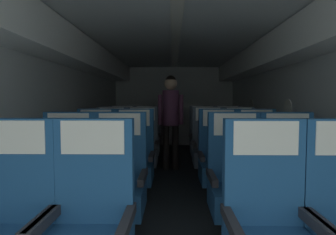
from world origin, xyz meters
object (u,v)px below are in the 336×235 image
object	(u,v)px
seat_c_left_window	(95,161)
seat_d_right_aisle	(240,149)
seat_b_left_window	(66,183)
seat_c_right_aisle	(258,161)
seat_e_left_aisle	(147,140)
seat_e_right_aisle	(228,140)
seat_c_left_aisle	(134,161)
seat_d_left_aisle	(142,148)
seat_a_left_aisle	(89,229)
flight_attendant	(171,112)
seat_b_left_aisle	(118,183)
seat_b_right_aisle	(290,184)
seat_b_right_window	(236,184)
seat_a_left_window	(7,229)
seat_a_right_window	(269,232)
seat_e_left_window	(122,140)
seat_c_right_window	(219,161)
seat_d_right_window	(208,148)
seat_e_right_window	(203,140)

from	to	relation	value
seat_c_left_window	seat_d_right_aisle	size ratio (longest dim) A/B	1.00
seat_b_left_window	seat_c_right_aisle	size ratio (longest dim) A/B	1.00
seat_e_left_aisle	seat_e_right_aisle	size ratio (longest dim) A/B	1.00
seat_c_left_aisle	seat_b_left_window	bearing A→B (deg)	-117.79
seat_d_left_aisle	seat_c_left_aisle	bearing A→B (deg)	-90.26
seat_a_left_aisle	flight_attendant	size ratio (longest dim) A/B	0.68
seat_b_left_aisle	seat_b_right_aisle	xyz separation A→B (m)	(1.51, -0.02, 0.00)
seat_d_left_aisle	flight_attendant	world-z (taller)	flight_attendant
seat_e_right_aisle	seat_b_right_window	bearing A→B (deg)	-99.63
seat_b_right_aisle	flight_attendant	xyz separation A→B (m)	(-1.06, 2.36, 0.53)
seat_a_left_window	seat_d_right_aisle	distance (m)	3.34
seat_e_right_aisle	seat_b_left_window	bearing A→B (deg)	-125.89
seat_a_left_window	seat_a_right_window	distance (m)	1.49
seat_d_left_aisle	seat_e_left_aisle	size ratio (longest dim) A/B	1.00
seat_d_left_aisle	seat_b_left_aisle	bearing A→B (deg)	-90.45
seat_a_right_window	seat_b_left_window	size ratio (longest dim) A/B	1.00
seat_b_left_aisle	seat_e_left_window	size ratio (longest dim) A/B	1.00
seat_c_right_window	seat_d_right_window	size ratio (longest dim) A/B	1.00
seat_a_left_window	seat_b_right_window	distance (m)	1.76
seat_d_left_aisle	seat_b_right_window	bearing A→B (deg)	-60.34
seat_a_right_window	seat_e_left_window	distance (m)	3.93
seat_a_left_aisle	seat_c_left_aisle	xyz separation A→B (m)	(0.00, 1.81, 0.00)
seat_d_left_aisle	seat_b_right_aisle	bearing A→B (deg)	-50.67
seat_c_left_window	seat_e_right_window	bearing A→B (deg)	50.31
seat_b_left_aisle	seat_d_right_window	xyz separation A→B (m)	(1.03, 1.80, 0.00)
seat_a_left_window	seat_d_left_aisle	world-z (taller)	same
seat_c_right_aisle	seat_c_right_window	xyz separation A→B (m)	(-0.46, 0.01, 0.00)
seat_c_left_window	flight_attendant	bearing A→B (deg)	57.71
seat_d_left_aisle	seat_e_right_window	world-z (taller)	same
seat_e_left_window	seat_c_right_window	bearing A→B (deg)	-50.36
seat_d_right_aisle	seat_e_left_aisle	size ratio (longest dim) A/B	1.00
seat_c_left_aisle	seat_d_right_window	world-z (taller)	same
seat_b_left_aisle	seat_e_right_window	size ratio (longest dim) A/B	1.00
seat_a_left_window	seat_c_right_window	bearing A→B (deg)	50.30
seat_d_right_aisle	seat_e_left_aisle	world-z (taller)	same
flight_attendant	seat_c_left_aisle	bearing A→B (deg)	56.40
seat_a_right_window	seat_c_left_aisle	size ratio (longest dim) A/B	1.00
seat_c_right_window	seat_e_right_aisle	xyz separation A→B (m)	(0.46, 1.82, 0.00)
seat_d_right_window	seat_c_left_window	bearing A→B (deg)	-148.88
seat_b_right_aisle	seat_c_left_aisle	size ratio (longest dim) A/B	1.00
seat_c_left_window	seat_b_right_aisle	bearing A→B (deg)	-25.00
seat_c_left_window	flight_attendant	xyz separation A→B (m)	(0.91, 1.44, 0.53)
seat_a_left_aisle	seat_d_left_aisle	bearing A→B (deg)	89.83
seat_d_right_aisle	seat_e_right_aisle	world-z (taller)	same
seat_c_right_window	seat_c_left_window	bearing A→B (deg)	-179.49
seat_b_left_aisle	seat_b_right_aisle	distance (m)	1.51
seat_a_left_aisle	seat_d_right_window	xyz separation A→B (m)	(1.02, 2.70, 0.00)
seat_d_right_aisle	seat_a_right_window	bearing A→B (deg)	-99.96
seat_c_left_aisle	seat_c_right_aisle	bearing A→B (deg)	-0.35
seat_b_left_window	seat_c_left_aisle	size ratio (longest dim) A/B	1.00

